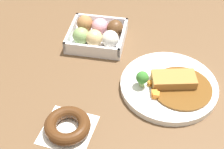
{
  "coord_description": "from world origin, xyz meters",
  "views": [
    {
      "loc": [
        0.01,
        -0.66,
        0.65
      ],
      "look_at": [
        -0.11,
        -0.03,
        0.03
      ],
      "focal_mm": 52.39,
      "sensor_mm": 36.0,
      "label": 1
    }
  ],
  "objects": [
    {
      "name": "donut_box",
      "position": [
        -0.18,
        0.14,
        0.03
      ],
      "size": [
        0.17,
        0.16,
        0.06
      ],
      "color": "white",
      "rests_on": "ground_plane"
    },
    {
      "name": "chocolate_ring_donut",
      "position": [
        -0.18,
        -0.21,
        0.02
      ],
      "size": [
        0.14,
        0.14,
        0.03
      ],
      "color": "white",
      "rests_on": "ground_plane"
    },
    {
      "name": "curry_plate",
      "position": [
        0.05,
        -0.03,
        0.01
      ],
      "size": [
        0.26,
        0.26,
        0.06
      ],
      "color": "white",
      "rests_on": "ground_plane"
    },
    {
      "name": "ground_plane",
      "position": [
        0.0,
        0.0,
        0.0
      ],
      "size": [
        1.6,
        1.6,
        0.0
      ],
      "primitive_type": "plane",
      "color": "brown"
    }
  ]
}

